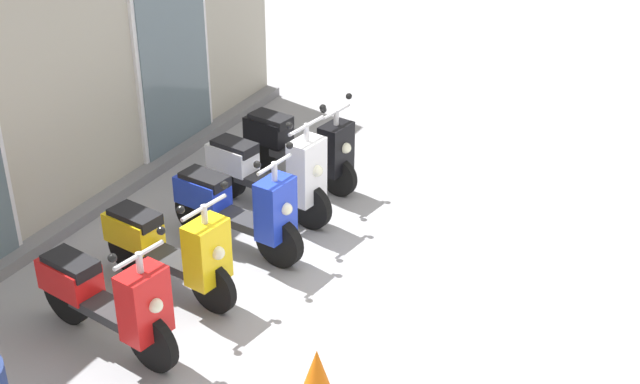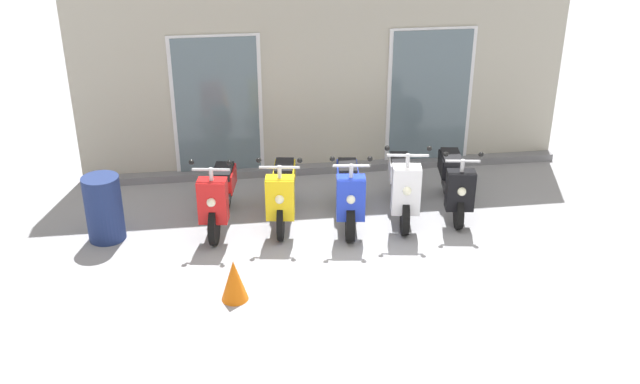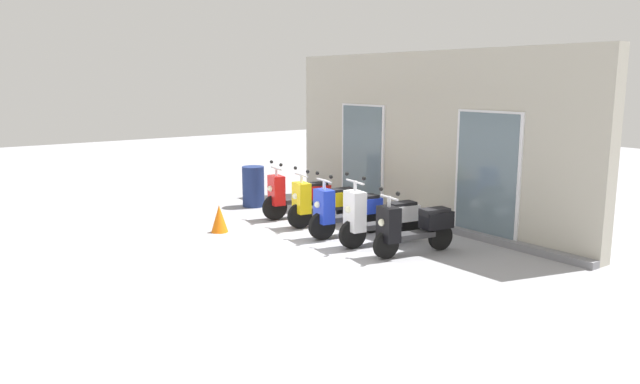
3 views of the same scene
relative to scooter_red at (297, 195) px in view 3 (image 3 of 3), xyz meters
The scene contains 9 objects.
ground_plane 2.26m from the scooter_red, 38.40° to the right, with size 40.00×40.00×0.00m, color #939399.
storefront_facade 2.80m from the scooter_red, 47.29° to the left, with size 7.73×0.50×3.37m.
scooter_red is the anchor object (origin of this frame).
scooter_yellow 0.88m from the scooter_red, ahead, with size 0.63×1.56×1.18m.
scooter_blue 1.80m from the scooter_red, ahead, with size 0.58×1.56×1.21m.
scooter_white 2.58m from the scooter_red, ahead, with size 0.65×1.64×1.28m.
scooter_black 3.36m from the scooter_red, ahead, with size 0.61×1.54×1.13m.
trash_bin 1.54m from the scooter_red, behind, with size 0.49×0.49×0.91m, color navy.
traffic_cone 1.89m from the scooter_red, 85.95° to the right, with size 0.32×0.32×0.52m, color orange.
Camera 3 is at (8.44, -5.58, 2.83)m, focal length 34.02 mm.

